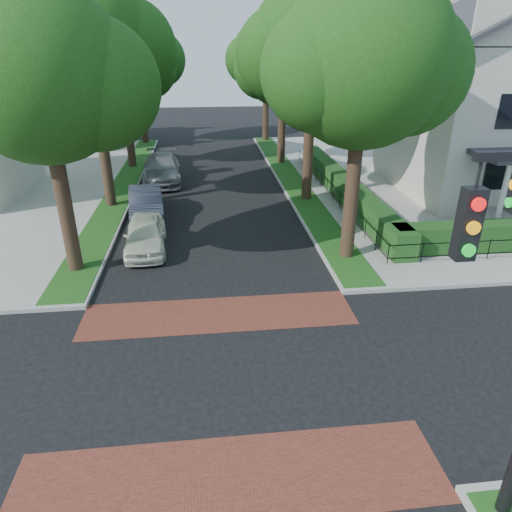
{
  "coord_description": "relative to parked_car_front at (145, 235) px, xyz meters",
  "views": [
    {
      "loc": [
        -0.23,
        -9.89,
        8.21
      ],
      "look_at": [
        1.37,
        4.26,
        1.6
      ],
      "focal_mm": 32.0,
      "sensor_mm": 36.0,
      "label": 1
    }
  ],
  "objects": [
    {
      "name": "ground",
      "position": [
        2.96,
        -8.88,
        -0.72
      ],
      "size": [
        120.0,
        120.0,
        0.0
      ],
      "primitive_type": "plane",
      "color": "black",
      "rests_on": "ground"
    },
    {
      "name": "sidewalk_ne",
      "position": [
        22.46,
        10.12,
        -0.65
      ],
      "size": [
        30.0,
        30.0,
        0.15
      ],
      "primitive_type": "cube",
      "color": "gray",
      "rests_on": "ground"
    },
    {
      "name": "crosswalk_far",
      "position": [
        2.96,
        -5.68,
        -0.72
      ],
      "size": [
        9.0,
        2.2,
        0.01
      ],
      "primitive_type": "cube",
      "color": "maroon",
      "rests_on": "ground"
    },
    {
      "name": "crosswalk_near",
      "position": [
        2.96,
        -12.08,
        -0.72
      ],
      "size": [
        9.0,
        2.2,
        0.01
      ],
      "primitive_type": "cube",
      "color": "maroon",
      "rests_on": "ground"
    },
    {
      "name": "grass_strip_ne",
      "position": [
        8.36,
        10.22,
        -0.56
      ],
      "size": [
        1.6,
        29.8,
        0.02
      ],
      "primitive_type": "cube",
      "color": "#1B4B15",
      "rests_on": "sidewalk_ne"
    },
    {
      "name": "grass_strip_nw",
      "position": [
        -2.44,
        10.22,
        -0.56
      ],
      "size": [
        1.6,
        29.8,
        0.02
      ],
      "primitive_type": "cube",
      "color": "#1B4B15",
      "rests_on": "sidewalk_nw"
    },
    {
      "name": "tree_right_near",
      "position": [
        8.56,
        -1.64,
        6.9
      ],
      "size": [
        7.75,
        6.67,
        10.66
      ],
      "color": "black",
      "rests_on": "sidewalk_ne"
    },
    {
      "name": "tree_right_mid",
      "position": [
        8.57,
        6.37,
        7.27
      ],
      "size": [
        8.25,
        7.09,
        11.22
      ],
      "color": "black",
      "rests_on": "sidewalk_ne"
    },
    {
      "name": "tree_right_far",
      "position": [
        8.56,
        15.35,
        6.18
      ],
      "size": [
        7.25,
        6.23,
        9.74
      ],
      "color": "black",
      "rests_on": "sidewalk_ne"
    },
    {
      "name": "tree_right_back",
      "position": [
        8.56,
        24.35,
        6.54
      ],
      "size": [
        7.5,
        6.45,
        10.2
      ],
      "color": "black",
      "rests_on": "sidewalk_ne"
    },
    {
      "name": "tree_left_near",
      "position": [
        -2.44,
        -1.65,
        6.54
      ],
      "size": [
        7.5,
        6.45,
        10.2
      ],
      "color": "black",
      "rests_on": "sidewalk_nw"
    },
    {
      "name": "tree_left_mid",
      "position": [
        -2.44,
        6.37,
        7.62
      ],
      "size": [
        8.0,
        6.88,
        11.48
      ],
      "color": "black",
      "rests_on": "sidewalk_nw"
    },
    {
      "name": "tree_left_far",
      "position": [
        -2.45,
        15.34,
        6.4
      ],
      "size": [
        7.0,
        6.02,
        9.86
      ],
      "color": "black",
      "rests_on": "sidewalk_nw"
    },
    {
      "name": "tree_left_back",
      "position": [
        -2.44,
        24.36,
        6.69
      ],
      "size": [
        7.75,
        6.66,
        10.44
      ],
      "color": "black",
      "rests_on": "sidewalk_nw"
    },
    {
      "name": "hedge_main_road",
      "position": [
        10.66,
        6.12,
        0.03
      ],
      "size": [
        1.0,
        18.0,
        1.2
      ],
      "primitive_type": "cube",
      "color": "#194317",
      "rests_on": "sidewalk_ne"
    },
    {
      "name": "fence_main_road",
      "position": [
        9.86,
        6.12,
        -0.12
      ],
      "size": [
        0.06,
        18.0,
        0.9
      ],
      "primitive_type": null,
      "color": "black",
      "rests_on": "sidewalk_ne"
    },
    {
      "name": "house_left_far",
      "position": [
        -12.53,
        23.12,
        4.32
      ],
      "size": [
        10.0,
        9.0,
        10.14
      ],
      "color": "beige",
      "rests_on": "sidewalk_nw"
    },
    {
      "name": "parked_car_front",
      "position": [
        0.0,
        0.0,
        0.0
      ],
      "size": [
        1.95,
        4.33,
        1.44
      ],
      "primitive_type": "imported",
      "rotation": [
        0.0,
        0.0,
        0.06
      ],
      "color": "silver",
      "rests_on": "ground"
    },
    {
      "name": "parked_car_middle",
      "position": [
        -0.39,
        4.24,
        0.05
      ],
      "size": [
        2.18,
        4.87,
        1.55
      ],
      "primitive_type": "imported",
      "rotation": [
        0.0,
        0.0,
        0.12
      ],
      "color": "#212531",
      "rests_on": "ground"
    },
    {
      "name": "parked_car_rear",
      "position": [
        -0.1,
        11.18,
        0.13
      ],
      "size": [
        2.73,
        5.98,
        1.7
      ],
      "primitive_type": "imported",
      "rotation": [
        0.0,
        0.0,
        0.06
      ],
      "color": "slate",
      "rests_on": "ground"
    }
  ]
}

